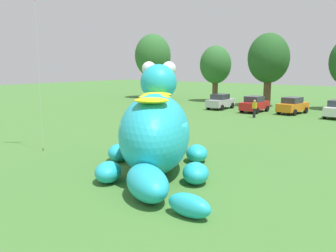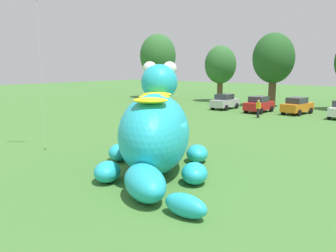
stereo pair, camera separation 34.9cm
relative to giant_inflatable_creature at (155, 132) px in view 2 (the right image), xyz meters
The scene contains 9 objects.
ground_plane 2.19m from the giant_inflatable_creature, 46.48° to the right, with size 160.00×160.00×0.00m, color #427533.
giant_inflatable_creature is the anchor object (origin of this frame).
car_silver 25.98m from the giant_inflatable_creature, 113.60° to the left, with size 2.08×4.17×1.72m.
car_red 24.32m from the giant_inflatable_creature, 104.45° to the left, with size 1.94×4.10×1.72m.
car_orange 24.85m from the giant_inflatable_creature, 95.58° to the left, with size 2.25×4.25×1.72m.
tree_far_left 39.97m from the giant_inflatable_creature, 130.73° to the left, with size 5.38×5.38×9.55m.
tree_left 35.04m from the giant_inflatable_creature, 116.58° to the left, with size 4.27×4.27×7.57m.
tree_mid_left 30.76m from the giant_inflatable_creature, 103.94° to the left, with size 4.92×4.92×8.73m.
spectator_near_inflatable 20.11m from the giant_inflatable_creature, 102.20° to the left, with size 0.38×0.26×1.71m.
Camera 2 is at (10.58, -12.02, 5.00)m, focal length 39.71 mm.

